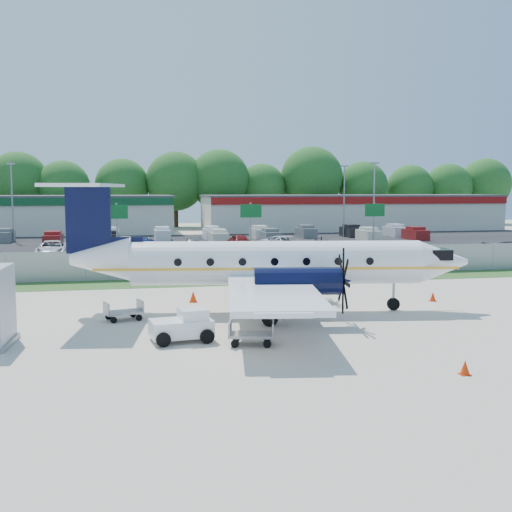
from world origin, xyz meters
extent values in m
plane|color=beige|center=(0.00, 0.00, 0.00)|extent=(170.00, 170.00, 0.00)
cube|color=#2D561E|center=(0.00, 12.00, 0.01)|extent=(170.00, 4.00, 0.02)
cube|color=black|center=(0.00, 19.00, 0.01)|extent=(170.00, 8.00, 0.02)
cube|color=black|center=(0.00, 40.00, 0.01)|extent=(170.00, 32.00, 0.02)
cube|color=gray|center=(0.00, 14.00, 1.00)|extent=(120.00, 0.02, 1.90)
cube|color=gray|center=(0.00, 14.00, 1.98)|extent=(120.00, 0.06, 0.06)
cube|color=gray|center=(0.00, 14.00, 0.05)|extent=(120.00, 0.06, 0.06)
cube|color=silver|center=(26.00, 62.00, 2.50)|extent=(44.00, 12.00, 5.00)
cube|color=#474749|center=(26.00, 62.00, 5.12)|extent=(44.40, 12.40, 0.24)
cube|color=maroon|center=(26.00, 55.90, 4.50)|extent=(44.00, 0.20, 1.00)
cylinder|color=gray|center=(-8.00, 23.00, 2.50)|extent=(0.14, 0.14, 5.00)
cube|color=#0C5923|center=(-8.00, 22.85, 4.30)|extent=(1.80, 0.08, 1.10)
cylinder|color=gray|center=(3.00, 23.00, 2.50)|extent=(0.14, 0.14, 5.00)
cube|color=#0C5923|center=(3.00, 22.85, 4.30)|extent=(1.80, 0.08, 1.10)
cylinder|color=gray|center=(14.00, 23.00, 2.50)|extent=(0.14, 0.14, 5.00)
cube|color=#0C5923|center=(14.00, 22.85, 4.30)|extent=(1.80, 0.08, 1.10)
cylinder|color=gray|center=(20.00, 38.00, 4.50)|extent=(0.18, 0.18, 9.00)
cube|color=gray|center=(20.00, 38.00, 9.00)|extent=(0.90, 0.35, 0.18)
cylinder|color=gray|center=(-20.00, 48.00, 4.50)|extent=(0.18, 0.18, 9.00)
cube|color=gray|center=(-20.00, 48.00, 9.00)|extent=(0.90, 0.35, 0.18)
cylinder|color=gray|center=(20.00, 48.00, 4.50)|extent=(0.18, 0.18, 9.00)
cube|color=gray|center=(20.00, 48.00, 9.00)|extent=(0.90, 0.35, 0.18)
cylinder|color=white|center=(0.04, 1.10, 2.47)|extent=(14.51, 4.33, 2.18)
cone|color=white|center=(8.38, -0.19, 2.47)|extent=(2.83, 2.54, 2.18)
cone|color=white|center=(-8.52, 2.41, 2.70)|extent=(3.28, 2.61, 2.18)
cube|color=black|center=(8.15, -0.15, 2.87)|extent=(1.25, 1.63, 0.52)
cube|color=white|center=(-0.53, 1.18, 1.84)|extent=(6.70, 20.52, 0.25)
cylinder|color=black|center=(0.21, -2.30, 2.01)|extent=(4.05, 1.84, 1.26)
cylinder|color=black|center=(1.23, 4.28, 2.01)|extent=(4.05, 1.84, 1.26)
cube|color=black|center=(-9.09, 2.50, 4.65)|extent=(2.19, 0.54, 3.33)
cube|color=white|center=(-9.20, 2.52, 6.31)|extent=(3.80, 7.45, 0.16)
cylinder|color=gray|center=(5.94, 0.19, 0.75)|extent=(0.14, 0.14, 1.49)
cylinder|color=black|center=(5.94, 0.19, 0.32)|extent=(0.67, 0.30, 0.64)
cylinder|color=black|center=(-1.03, -2.11, 0.37)|extent=(0.80, 0.57, 0.73)
cylinder|color=black|center=(-0.02, 4.47, 0.37)|extent=(0.80, 0.57, 0.73)
cube|color=white|center=(-5.19, -4.28, 0.54)|extent=(2.60, 1.77, 0.68)
cube|color=white|center=(-4.70, -4.21, 1.07)|extent=(1.23, 1.40, 0.49)
cube|color=black|center=(-4.27, -4.16, 1.09)|extent=(0.31, 1.09, 0.39)
cylinder|color=black|center=(-5.96, -5.14, 0.29)|extent=(0.61, 0.29, 0.58)
cylinder|color=black|center=(-6.16, -3.64, 0.29)|extent=(0.61, 0.29, 0.58)
cylinder|color=black|center=(-4.22, -4.92, 0.29)|extent=(0.61, 0.29, 0.58)
cylinder|color=black|center=(-4.42, -3.41, 0.29)|extent=(0.61, 0.29, 0.58)
cube|color=gray|center=(-7.49, 0.38, 0.38)|extent=(1.92, 1.45, 0.10)
cube|color=gray|center=(-8.27, 0.16, 0.64)|extent=(0.35, 1.00, 0.51)
cube|color=gray|center=(-6.71, 0.60, 0.64)|extent=(0.35, 1.00, 0.51)
cylinder|color=black|center=(-7.93, -0.24, 0.15)|extent=(0.32, 0.18, 0.31)
cylinder|color=black|center=(-8.19, 0.67, 0.15)|extent=(0.32, 0.18, 0.31)
cylinder|color=black|center=(-6.78, 0.09, 0.15)|extent=(0.32, 0.18, 0.31)
cylinder|color=black|center=(-7.04, 0.99, 0.15)|extent=(0.32, 0.18, 0.31)
cube|color=gray|center=(-2.52, -5.48, 0.40)|extent=(1.99, 1.46, 0.11)
cube|color=gray|center=(-3.35, -5.28, 0.67)|extent=(0.32, 1.06, 0.54)
cube|color=gray|center=(-1.69, -5.68, 0.67)|extent=(0.32, 1.06, 0.54)
cylinder|color=black|center=(-3.25, -5.82, 0.16)|extent=(0.34, 0.18, 0.32)
cylinder|color=black|center=(-3.02, -4.86, 0.16)|extent=(0.34, 0.18, 0.32)
cylinder|color=black|center=(-2.02, -6.11, 0.16)|extent=(0.34, 0.18, 0.32)
cylinder|color=black|center=(-1.80, -5.15, 0.16)|extent=(0.34, 0.18, 0.32)
cone|color=red|center=(9.15, 2.24, 0.26)|extent=(0.35, 0.35, 0.52)
cube|color=red|center=(9.15, 2.24, 0.01)|extent=(0.37, 0.37, 0.03)
cone|color=red|center=(3.63, -10.91, 0.25)|extent=(0.33, 0.33, 0.50)
cube|color=red|center=(3.63, -10.91, 0.01)|extent=(0.35, 0.35, 0.03)
cone|color=red|center=(-3.78, 4.57, 0.31)|extent=(0.41, 0.41, 0.61)
cube|color=red|center=(-3.78, 4.57, 0.02)|extent=(0.43, 0.43, 0.03)
imported|color=#595B5E|center=(-14.30, 17.69, 0.00)|extent=(4.99, 2.69, 1.33)
imported|color=silver|center=(2.58, 20.87, 0.00)|extent=(5.93, 3.55, 1.54)
imported|color=silver|center=(-13.79, 29.52, 0.00)|extent=(2.61, 5.58, 1.55)
imported|color=navy|center=(-5.51, 28.92, 0.00)|extent=(3.52, 5.89, 1.60)
imported|color=#595B5E|center=(-0.98, 29.64, 0.00)|extent=(2.25, 5.33, 1.53)
imported|color=silver|center=(7.45, 28.58, 0.00)|extent=(4.67, 6.74, 1.71)
imported|color=#595B5E|center=(11.62, 29.86, 0.00)|extent=(2.39, 4.21, 1.35)
imported|color=beige|center=(-7.38, 35.57, 0.00)|extent=(2.38, 4.69, 1.53)
imported|color=maroon|center=(4.20, 35.83, 0.00)|extent=(2.15, 4.42, 1.45)
camera|label=1|loc=(-7.31, -29.85, 6.15)|focal=45.00mm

